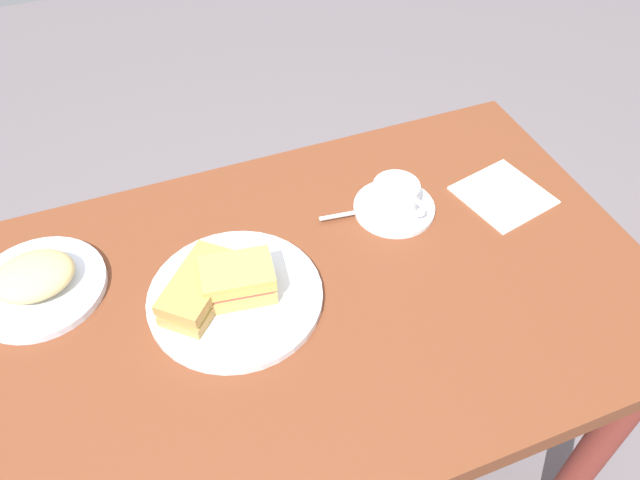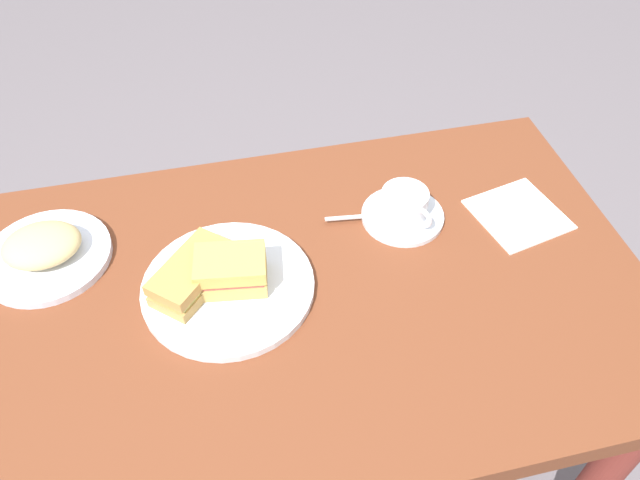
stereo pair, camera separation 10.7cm
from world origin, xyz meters
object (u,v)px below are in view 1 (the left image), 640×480
Objects in this scene: coffee_saucer at (394,208)px; dining_table at (290,338)px; sandwich_back at (199,288)px; side_plate at (39,287)px; spoon at (354,212)px; sandwich_front at (238,280)px; napkin at (503,195)px; coffee_cup at (396,195)px; sandwich_plate at (235,297)px.

dining_table is at bearing 26.17° from coffee_saucer.
side_plate is at bearing -26.99° from sandwich_back.
spoon is at bearing -6.79° from coffee_saucer.
dining_table is at bearing 162.67° from sandwich_back.
side_plate is (0.30, -0.13, -0.04)m from sandwich_front.
dining_table is 8.25× the size of napkin.
coffee_cup is 1.05× the size of spoon.
dining_table is 5.67× the size of side_plate.
coffee_saucer is 0.03m from coffee_cup.
sandwich_back is at bearing 3.96° from napkin.
sandwich_front is 0.82× the size of coffee_saucer.
sandwich_back is (0.06, -0.01, -0.00)m from sandwich_front.
dining_table is 0.25m from spoon.
dining_table is 10.00× the size of sandwich_front.
coffee_saucer is (-0.39, -0.08, -0.03)m from sandwich_back.
spoon is (-0.25, -0.10, -0.03)m from sandwich_front.
sandwich_front is 0.06m from sandwich_back.
dining_table is at bearing 156.90° from sandwich_front.
sandwich_back is at bearing -13.93° from sandwich_plate.
side_plate reaches higher than coffee_saucer.
sandwich_back is 1.61× the size of spoon.
sandwich_front is at bearing 22.51° from spoon.
coffee_cup reaches higher than sandwich_plate.
napkin is at bearing 169.24° from coffee_cup.
sandwich_back reaches higher than dining_table.
side_plate reaches higher than dining_table.
side_plate is at bearing -5.62° from napkin.
sandwich_back reaches higher than coffee_saucer.
coffee_cup is 0.22m from napkin.
napkin is at bearing -174.44° from sandwich_front.
sandwich_back is at bearing 12.09° from coffee_saucer.
sandwich_back and coffee_cup have the same top height.
dining_table is 0.43m from side_plate.
sandwich_front is 0.57× the size of side_plate.
napkin is (-0.21, 0.04, -0.04)m from coffee_cup.
sandwich_front is 1.25× the size of spoon.
dining_table is 4.35× the size of sandwich_plate.
coffee_saucer is 1.45× the size of coffee_cup.
coffee_cup reaches higher than coffee_saucer.
side_plate is at bearing -23.88° from sandwich_front.
coffee_saucer reaches higher than napkin.
coffee_saucer is at bearing -153.83° from dining_table.
sandwich_front is 0.34m from coffee_cup.
sandwich_plate is at bearing -19.48° from dining_table.
dining_table is 0.32m from coffee_cup.
coffee_saucer is 1.53× the size of spoon.
sandwich_back reaches higher than napkin.
coffee_cup is (-0.00, 0.00, 0.03)m from coffee_saucer.
spoon reaches higher than napkin.
sandwich_front is at bearing 16.06° from coffee_saucer.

